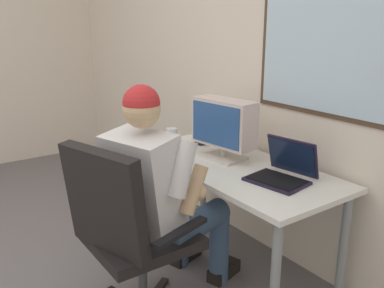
{
  "coord_description": "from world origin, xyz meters",
  "views": [
    {
      "loc": [
        2.12,
        -0.02,
        1.58
      ],
      "look_at": [
        0.3,
        1.26,
        0.92
      ],
      "focal_mm": 39.14,
      "sensor_mm": 36.0,
      "label": 1
    }
  ],
  "objects_px": {
    "person_seated": "(162,192)",
    "desk_speaker": "(201,133)",
    "laptop": "(284,169)",
    "office_chair": "(125,226)",
    "wine_glass": "(172,136)",
    "desk": "(232,175)",
    "crt_monitor": "(224,124)"
  },
  "relations": [
    {
      "from": "person_seated",
      "to": "laptop",
      "type": "distance_m",
      "value": 0.69
    },
    {
      "from": "person_seated",
      "to": "wine_glass",
      "type": "distance_m",
      "value": 0.64
    },
    {
      "from": "crt_monitor",
      "to": "laptop",
      "type": "distance_m",
      "value": 0.52
    },
    {
      "from": "desk",
      "to": "office_chair",
      "type": "relative_size",
      "value": 1.44
    },
    {
      "from": "desk",
      "to": "desk_speaker",
      "type": "xyz_separation_m",
      "value": [
        -0.46,
        0.1,
        0.17
      ]
    },
    {
      "from": "office_chair",
      "to": "laptop",
      "type": "relative_size",
      "value": 2.84
    },
    {
      "from": "person_seated",
      "to": "wine_glass",
      "type": "bearing_deg",
      "value": 142.59
    },
    {
      "from": "office_chair",
      "to": "desk_speaker",
      "type": "xyz_separation_m",
      "value": [
        -0.58,
        0.91,
        0.22
      ]
    },
    {
      "from": "laptop",
      "to": "desk_speaker",
      "type": "bearing_deg",
      "value": 177.65
    },
    {
      "from": "wine_glass",
      "to": "laptop",
      "type": "bearing_deg",
      "value": 15.74
    },
    {
      "from": "office_chair",
      "to": "desk_speaker",
      "type": "bearing_deg",
      "value": 122.69
    },
    {
      "from": "person_seated",
      "to": "desk_speaker",
      "type": "bearing_deg",
      "value": 128.68
    },
    {
      "from": "office_chair",
      "to": "laptop",
      "type": "bearing_deg",
      "value": 74.0
    },
    {
      "from": "laptop",
      "to": "desk_speaker",
      "type": "height_order",
      "value": "laptop"
    },
    {
      "from": "person_seated",
      "to": "wine_glass",
      "type": "xyz_separation_m",
      "value": [
        -0.49,
        0.38,
        0.15
      ]
    },
    {
      "from": "office_chair",
      "to": "desk_speaker",
      "type": "height_order",
      "value": "office_chair"
    },
    {
      "from": "laptop",
      "to": "wine_glass",
      "type": "relative_size",
      "value": 2.21
    },
    {
      "from": "desk",
      "to": "laptop",
      "type": "distance_m",
      "value": 0.4
    },
    {
      "from": "office_chair",
      "to": "crt_monitor",
      "type": "height_order",
      "value": "crt_monitor"
    },
    {
      "from": "desk_speaker",
      "to": "crt_monitor",
      "type": "bearing_deg",
      "value": -12.39
    },
    {
      "from": "wine_glass",
      "to": "desk_speaker",
      "type": "distance_m",
      "value": 0.27
    },
    {
      "from": "desk_speaker",
      "to": "person_seated",
      "type": "bearing_deg",
      "value": -51.32
    },
    {
      "from": "desk",
      "to": "crt_monitor",
      "type": "bearing_deg",
      "value": 170.07
    },
    {
      "from": "desk_speaker",
      "to": "laptop",
      "type": "bearing_deg",
      "value": -2.35
    },
    {
      "from": "office_chair",
      "to": "wine_glass",
      "type": "height_order",
      "value": "office_chair"
    },
    {
      "from": "desk_speaker",
      "to": "desk",
      "type": "bearing_deg",
      "value": -11.81
    },
    {
      "from": "desk",
      "to": "office_chair",
      "type": "height_order",
      "value": "office_chair"
    },
    {
      "from": "person_seated",
      "to": "desk_speaker",
      "type": "height_order",
      "value": "person_seated"
    },
    {
      "from": "crt_monitor",
      "to": "laptop",
      "type": "xyz_separation_m",
      "value": [
        0.48,
        0.04,
        -0.17
      ]
    },
    {
      "from": "wine_glass",
      "to": "desk",
      "type": "bearing_deg",
      "value": 20.82
    },
    {
      "from": "crt_monitor",
      "to": "wine_glass",
      "type": "distance_m",
      "value": 0.4
    },
    {
      "from": "wine_glass",
      "to": "desk_speaker",
      "type": "xyz_separation_m",
      "value": [
        -0.02,
        0.26,
        -0.02
      ]
    }
  ]
}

